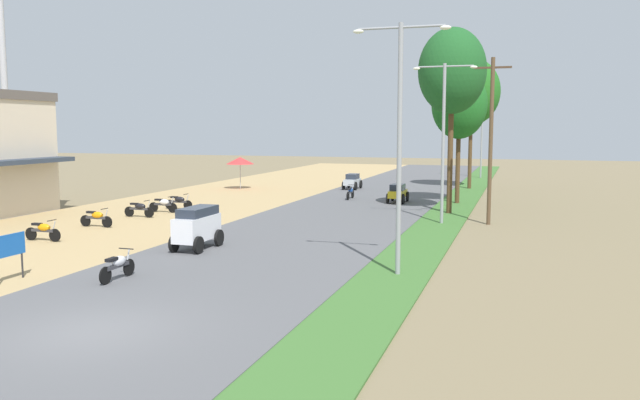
# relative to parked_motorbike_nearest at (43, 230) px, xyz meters

# --- Properties ---
(ground_plane) EXTENTS (180.00, 180.00, 0.00)m
(ground_plane) POSITION_rel_parked_motorbike_nearest_xyz_m (9.81, -9.67, -0.55)
(ground_plane) COLOR #7A6B4C
(road_strip) EXTENTS (9.00, 140.00, 0.08)m
(road_strip) POSITION_rel_parked_motorbike_nearest_xyz_m (9.81, -9.67, -0.51)
(road_strip) COLOR #565659
(road_strip) RESTS_ON ground
(median_strip) EXTENTS (2.40, 140.00, 0.06)m
(median_strip) POSITION_rel_parked_motorbike_nearest_xyz_m (15.51, -9.67, -0.52)
(median_strip) COLOR #3D6B2D
(median_strip) RESTS_ON ground
(parked_motorbike_nearest) EXTENTS (1.80, 0.54, 0.94)m
(parked_motorbike_nearest) POSITION_rel_parked_motorbike_nearest_xyz_m (0.00, 0.00, 0.00)
(parked_motorbike_nearest) COLOR black
(parked_motorbike_nearest) RESTS_ON dirt_shoulder
(parked_motorbike_second) EXTENTS (1.80, 0.54, 0.94)m
(parked_motorbike_second) POSITION_rel_parked_motorbike_nearest_xyz_m (-0.28, 3.97, 0.00)
(parked_motorbike_second) COLOR black
(parked_motorbike_second) RESTS_ON dirt_shoulder
(parked_motorbike_third) EXTENTS (1.80, 0.54, 0.94)m
(parked_motorbike_third) POSITION_rel_parked_motorbike_nearest_xyz_m (-0.25, 7.58, 0.00)
(parked_motorbike_third) COLOR black
(parked_motorbike_third) RESTS_ON dirt_shoulder
(parked_motorbike_fourth) EXTENTS (1.80, 0.54, 0.94)m
(parked_motorbike_fourth) POSITION_rel_parked_motorbike_nearest_xyz_m (-0.07, 9.72, 0.00)
(parked_motorbike_fourth) COLOR black
(parked_motorbike_fourth) RESTS_ON dirt_shoulder
(parked_motorbike_fifth) EXTENTS (1.80, 0.54, 0.94)m
(parked_motorbike_fifth) POSITION_rel_parked_motorbike_nearest_xyz_m (0.08, 11.19, 0.00)
(parked_motorbike_fifth) COLOR black
(parked_motorbike_fifth) RESTS_ON dirt_shoulder
(street_signboard) EXTENTS (0.06, 1.30, 1.50)m
(street_signboard) POSITION_rel_parked_motorbike_nearest_xyz_m (4.11, -6.19, 0.55)
(street_signboard) COLOR #262628
(street_signboard) RESTS_ON dirt_shoulder
(vendor_umbrella) EXTENTS (2.20, 2.20, 2.52)m
(vendor_umbrella) POSITION_rel_parked_motorbike_nearest_xyz_m (-1.73, 23.80, 1.75)
(vendor_umbrella) COLOR #99999E
(vendor_umbrella) RESTS_ON dirt_shoulder
(median_tree_nearest) EXTENTS (3.76, 3.76, 10.34)m
(median_tree_nearest) POSITION_rel_parked_motorbike_nearest_xyz_m (15.55, 14.38, 7.43)
(median_tree_nearest) COLOR #4C351E
(median_tree_nearest) RESTS_ON median_strip
(median_tree_second) EXTENTS (3.49, 3.49, 8.50)m
(median_tree_second) POSITION_rel_parked_motorbike_nearest_xyz_m (15.50, 19.46, 5.78)
(median_tree_second) COLOR #4C351E
(median_tree_second) RESTS_ON median_strip
(median_tree_third) EXTENTS (4.40, 4.40, 10.22)m
(median_tree_third) POSITION_rel_parked_motorbike_nearest_xyz_m (15.44, 29.84, 7.10)
(median_tree_third) COLOR #4C351E
(median_tree_third) RESTS_ON median_strip
(streetlamp_near) EXTENTS (3.16, 0.20, 8.16)m
(streetlamp_near) POSITION_rel_parked_motorbike_nearest_xyz_m (15.61, -1.50, 4.19)
(streetlamp_near) COLOR gray
(streetlamp_near) RESTS_ON median_strip
(streetlamp_mid) EXTENTS (3.16, 0.20, 7.99)m
(streetlamp_mid) POSITION_rel_parked_motorbike_nearest_xyz_m (15.61, 10.39, 4.10)
(streetlamp_mid) COLOR gray
(streetlamp_mid) RESTS_ON median_strip
(streetlamp_far) EXTENTS (3.16, 0.20, 7.65)m
(streetlamp_far) POSITION_rel_parked_motorbike_nearest_xyz_m (15.61, 41.16, 3.93)
(streetlamp_far) COLOR gray
(streetlamp_far) RESTS_ON median_strip
(utility_pole_near) EXTENTS (1.80, 0.20, 8.34)m
(utility_pole_near) POSITION_rel_parked_motorbike_nearest_xyz_m (17.89, 11.03, 3.81)
(utility_pole_near) COLOR brown
(utility_pole_near) RESTS_ON ground
(car_van_white) EXTENTS (1.19, 2.41, 1.67)m
(car_van_white) POSITION_rel_parked_motorbike_nearest_xyz_m (7.19, 0.32, 0.47)
(car_van_white) COLOR silver
(car_van_white) RESTS_ON road_strip
(car_sedan_yellow) EXTENTS (1.10, 2.26, 1.19)m
(car_sedan_yellow) POSITION_rel_parked_motorbike_nearest_xyz_m (11.83, 18.43, 0.19)
(car_sedan_yellow) COLOR gold
(car_sedan_yellow) RESTS_ON road_strip
(car_sedan_silver) EXTENTS (1.10, 2.26, 1.19)m
(car_sedan_silver) POSITION_rel_parked_motorbike_nearest_xyz_m (6.73, 26.30, 0.19)
(car_sedan_silver) COLOR #B7BCC1
(car_sedan_silver) RESTS_ON road_strip
(motorbike_ahead_second) EXTENTS (0.54, 1.80, 0.94)m
(motorbike_ahead_second) POSITION_rel_parked_motorbike_nearest_xyz_m (7.31, -5.09, 0.02)
(motorbike_ahead_second) COLOR black
(motorbike_ahead_second) RESTS_ON road_strip
(motorbike_ahead_third) EXTENTS (0.54, 1.80, 0.94)m
(motorbike_ahead_third) POSITION_rel_parked_motorbike_nearest_xyz_m (8.41, 19.43, 0.02)
(motorbike_ahead_third) COLOR black
(motorbike_ahead_third) RESTS_ON road_strip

